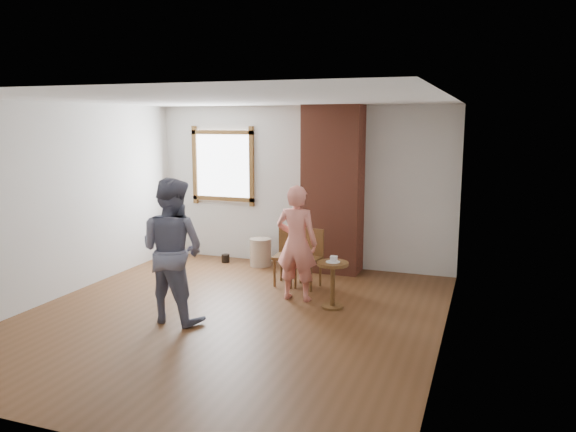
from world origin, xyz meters
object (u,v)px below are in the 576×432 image
object	(u,v)px
side_table	(333,277)
person_pink	(297,243)
dining_chair_right	(308,255)
man	(172,250)
dining_chair_left	(289,252)
stoneware_crock	(261,252)

from	to	relation	value
side_table	person_pink	size ratio (longest dim) A/B	0.39
dining_chair_right	man	xyz separation A→B (m)	(-1.08, -1.86, 0.39)
side_table	man	distance (m)	2.03
dining_chair_right	man	distance (m)	2.19
dining_chair_left	side_table	distance (m)	1.23
stoneware_crock	dining_chair_right	bearing A→B (deg)	-37.63
man	side_table	bearing A→B (deg)	-140.52
dining_chair_left	man	distance (m)	2.10
dining_chair_left	man	xyz separation A→B (m)	(-0.78, -1.91, 0.39)
side_table	man	bearing A→B (deg)	-147.24
stoneware_crock	man	xyz separation A→B (m)	(0.01, -2.70, 0.63)
person_pink	side_table	bearing A→B (deg)	163.55
dining_chair_right	side_table	size ratio (longest dim) A/B	1.39
dining_chair_right	person_pink	bearing A→B (deg)	-77.38
dining_chair_left	side_table	bearing A→B (deg)	-46.10
stoneware_crock	dining_chair_left	distance (m)	1.14
side_table	person_pink	distance (m)	0.67
dining_chair_right	man	bearing A→B (deg)	-111.57
stoneware_crock	dining_chair_left	world-z (taller)	dining_chair_left
dining_chair_left	person_pink	world-z (taller)	person_pink
dining_chair_left	person_pink	distance (m)	0.82
man	person_pink	xyz separation A→B (m)	(1.12, 1.24, -0.09)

